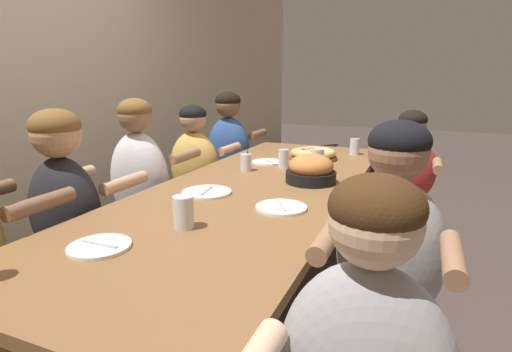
# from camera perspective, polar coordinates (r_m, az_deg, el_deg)

# --- Properties ---
(ground_plane) EXTENTS (18.00, 18.00, 0.00)m
(ground_plane) POSITION_cam_1_polar(r_m,az_deg,el_deg) (2.35, 0.00, -19.27)
(ground_plane) COLOR #423833
(ground_plane) RESTS_ON ground
(restaurant_back_panel) EXTENTS (10.00, 0.06, 3.20)m
(restaurant_back_panel) POSITION_cam_1_polar(r_m,az_deg,el_deg) (3.01, -31.58, 17.99)
(restaurant_back_panel) COLOR beige
(restaurant_back_panel) RESTS_ON ground
(dining_table) EXTENTS (2.66, 0.95, 0.75)m
(dining_table) POSITION_cam_1_polar(r_m,az_deg,el_deg) (2.05, 0.00, -3.12)
(dining_table) COLOR brown
(dining_table) RESTS_ON ground
(pizza_board_main) EXTENTS (0.32, 0.32, 0.07)m
(pizza_board_main) POSITION_cam_1_polar(r_m,az_deg,el_deg) (2.72, 8.15, 3.11)
(pizza_board_main) COLOR brown
(pizza_board_main) RESTS_ON dining_table
(skillet_bowl) EXTENTS (0.38, 0.26, 0.15)m
(skillet_bowl) POSITION_cam_1_polar(r_m,az_deg,el_deg) (2.10, 7.86, 0.85)
(skillet_bowl) COLOR black
(skillet_bowl) RESTS_ON dining_table
(empty_plate_a) EXTENTS (0.22, 0.22, 0.02)m
(empty_plate_a) POSITION_cam_1_polar(r_m,az_deg,el_deg) (1.68, 3.63, -4.50)
(empty_plate_a) COLOR white
(empty_plate_a) RESTS_ON dining_table
(empty_plate_b) EXTENTS (0.20, 0.20, 0.02)m
(empty_plate_b) POSITION_cam_1_polar(r_m,az_deg,el_deg) (2.57, 1.62, 2.02)
(empty_plate_b) COLOR white
(empty_plate_b) RESTS_ON dining_table
(empty_plate_c) EXTENTS (0.20, 0.20, 0.02)m
(empty_plate_c) POSITION_cam_1_polar(r_m,az_deg,el_deg) (1.40, -21.45, -9.35)
(empty_plate_c) COLOR white
(empty_plate_c) RESTS_ON dining_table
(empty_plate_d) EXTENTS (0.24, 0.24, 0.02)m
(empty_plate_d) POSITION_cam_1_polar(r_m,az_deg,el_deg) (1.91, -7.06, -2.30)
(empty_plate_d) COLOR white
(empty_plate_d) RESTS_ON dining_table
(cocktail_glass_blue) EXTENTS (0.07, 0.07, 0.13)m
(cocktail_glass_blue) POSITION_cam_1_polar(r_m,az_deg,el_deg) (2.35, -1.43, 1.84)
(cocktail_glass_blue) COLOR silver
(cocktail_glass_blue) RESTS_ON dining_table
(drinking_glass_a) EXTENTS (0.06, 0.06, 0.11)m
(drinking_glass_a) POSITION_cam_1_polar(r_m,az_deg,el_deg) (2.43, 3.95, 2.34)
(drinking_glass_a) COLOR silver
(drinking_glass_a) RESTS_ON dining_table
(drinking_glass_b) EXTENTS (0.08, 0.08, 0.12)m
(drinking_glass_b) POSITION_cam_1_polar(r_m,az_deg,el_deg) (1.48, -10.30, -5.12)
(drinking_glass_b) COLOR silver
(drinking_glass_b) RESTS_ON dining_table
(drinking_glass_c) EXTENTS (0.07, 0.07, 0.12)m
(drinking_glass_c) POSITION_cam_1_polar(r_m,az_deg,el_deg) (2.42, 8.82, 2.23)
(drinking_glass_c) COLOR silver
(drinking_glass_c) RESTS_ON dining_table
(drinking_glass_e) EXTENTS (0.07, 0.07, 0.11)m
(drinking_glass_e) POSITION_cam_1_polar(r_m,az_deg,el_deg) (2.93, 13.91, 3.99)
(drinking_glass_e) COLOR silver
(drinking_glass_e) RESTS_ON dining_table
(diner_near_right) EXTENTS (0.51, 0.40, 1.08)m
(diner_near_right) POSITION_cam_1_polar(r_m,az_deg,el_deg) (2.95, 20.62, -2.68)
(diner_near_right) COLOR #B22D2D
(diner_near_right) RESTS_ON ground
(diner_near_midleft) EXTENTS (0.51, 0.40, 1.16)m
(diner_near_midleft) POSITION_cam_1_polar(r_m,az_deg,el_deg) (1.52, 18.03, -16.50)
(diner_near_midleft) COLOR #99999E
(diner_near_midleft) RESTS_ON ground
(diner_far_midleft) EXTENTS (0.51, 0.40, 1.16)m
(diner_far_midleft) POSITION_cam_1_polar(r_m,az_deg,el_deg) (2.05, -25.06, -8.70)
(diner_far_midleft) COLOR #232328
(diner_far_midleft) RESTS_ON ground
(diner_far_midright) EXTENTS (0.51, 0.40, 1.11)m
(diner_far_midright) POSITION_cam_1_polar(r_m,az_deg,el_deg) (2.88, -8.59, -2.03)
(diner_far_midright) COLOR gold
(diner_far_midright) RESTS_ON ground
(diner_far_center) EXTENTS (0.51, 0.40, 1.18)m
(diner_far_center) POSITION_cam_1_polar(r_m,az_deg,el_deg) (2.41, -15.91, -4.76)
(diner_far_center) COLOR silver
(diner_far_center) RESTS_ON ground
(diner_far_right) EXTENTS (0.51, 0.40, 1.18)m
(diner_far_right) POSITION_cam_1_polar(r_m,az_deg,el_deg) (3.32, -3.84, 1.01)
(diner_far_right) COLOR #2D5193
(diner_far_right) RESTS_ON ground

